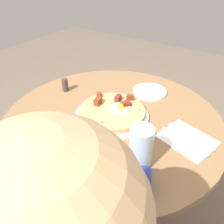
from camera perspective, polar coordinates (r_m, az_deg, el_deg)
The scene contains 11 objects.
ground_plane at distance 1.41m, azimuth 0.01°, elevation -25.18°, with size 6.00×6.00×0.00m, color #6B5B4C.
dining_table at distance 0.98m, azimuth 0.01°, elevation -9.14°, with size 0.85×0.85×0.72m.
pizza_plate at distance 0.86m, azimuth -0.01°, elevation -0.70°, with size 0.28×0.28×0.01m, color white.
breakfast_pizza at distance 0.86m, azimuth 0.10°, elevation 0.39°, with size 0.25×0.25×0.05m.
bread_plate at distance 1.03m, azimuth 9.66°, elevation 5.21°, with size 0.15×0.15×0.01m, color white.
napkin at distance 0.80m, azimuth 18.77°, elevation -6.69°, with size 0.17×0.14×0.00m, color white.
fork at distance 0.81m, azimuth 19.52°, elevation -5.86°, with size 0.18×0.01×0.01m, color silver.
knife at distance 0.79m, azimuth 18.12°, elevation -7.05°, with size 0.18×0.01×0.01m, color silver.
water_glass at distance 0.64m, azimuth 7.39°, elevation -9.10°, with size 0.07×0.07×0.14m, color silver.
salt_shaker at distance 0.74m, azimuth 8.49°, elevation -6.15°, with size 0.03×0.03×0.06m, color white.
pepper_shaker at distance 1.04m, azimuth -11.97°, elevation 6.82°, with size 0.03×0.03×0.06m, color #3F3833.
Camera 1 is at (0.39, -0.58, 1.23)m, focal length 35.50 mm.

